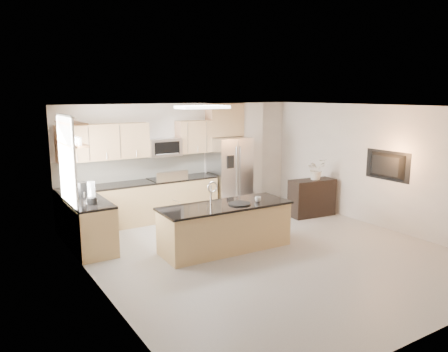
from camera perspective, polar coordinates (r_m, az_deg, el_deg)
floor at (r=8.08m, az=5.50°, el=-9.77°), size 6.50×6.50×0.00m
ceiling at (r=7.58m, az=5.85°, el=8.99°), size 6.00×6.50×0.02m
wall_back at (r=10.44m, az=-5.30°, el=2.29°), size 6.00×0.02×2.60m
wall_front at (r=5.60m, az=26.57°, el=-6.19°), size 6.00×0.02×2.60m
wall_left at (r=6.38m, az=-16.21°, el=-3.49°), size 0.02×6.50×2.60m
wall_right at (r=9.83m, az=19.65°, el=1.18°), size 0.02×6.50×2.60m
back_counter at (r=9.83m, az=-10.76°, el=-3.31°), size 3.55×0.66×1.44m
left_counter at (r=8.41m, az=-17.30°, el=-6.09°), size 0.66×1.50×0.92m
range at (r=10.05m, az=-7.43°, el=-2.89°), size 0.76×0.64×1.14m
upper_cabinets at (r=9.71m, az=-11.80°, el=4.60°), size 3.50×0.33×0.75m
microwave at (r=9.96m, az=-7.89°, el=3.74°), size 0.76×0.40×0.40m
refrigerator at (r=10.71m, az=0.71°, el=0.32°), size 0.92×0.78×1.78m
partition_column at (r=11.25m, az=3.35°, el=2.91°), size 0.60×0.30×2.60m
window at (r=8.09m, az=-19.83°, el=1.75°), size 0.04×1.15×1.65m
shelf_lower at (r=8.18m, az=-19.24°, el=4.00°), size 0.30×1.20×0.04m
shelf_upper at (r=8.14m, az=-19.40°, el=6.59°), size 0.30×1.20×0.04m
ceiling_fixture at (r=8.69m, az=-2.85°, el=8.98°), size 1.00×0.50×0.06m
island at (r=8.03m, az=0.17°, el=-6.64°), size 2.47×0.96×1.27m
credenza at (r=10.41m, az=11.40°, el=-2.79°), size 1.12×0.57×0.86m
cup at (r=8.14m, az=4.44°, el=-3.03°), size 0.15×0.15×0.09m
platter at (r=7.93m, az=2.04°, el=-3.64°), size 0.51×0.51×0.02m
blender at (r=7.93m, az=-16.92°, el=-2.32°), size 0.17×0.17×0.40m
kettle at (r=8.16m, az=-16.95°, el=-2.34°), size 0.23×0.23×0.28m
coffee_maker at (r=8.45m, az=-18.02°, el=-1.82°), size 0.20×0.22×0.30m
bowl at (r=8.29m, az=-19.67°, el=7.05°), size 0.42×0.42×0.09m
flower_vase at (r=10.29m, az=11.95°, el=1.55°), size 0.69×0.61×0.73m
television at (r=9.63m, az=20.27°, el=1.25°), size 0.14×1.08×0.62m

